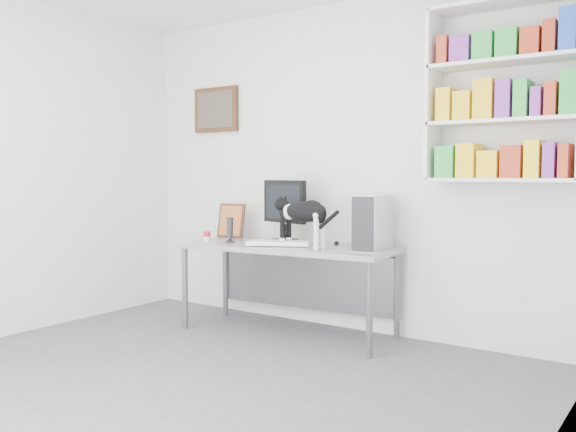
{
  "coord_description": "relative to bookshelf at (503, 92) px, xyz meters",
  "views": [
    {
      "loc": [
        2.58,
        -2.43,
        1.29
      ],
      "look_at": [
        -0.16,
        1.53,
        0.96
      ],
      "focal_mm": 38.0,
      "sensor_mm": 36.0,
      "label": 1
    }
  ],
  "objects": [
    {
      "name": "room",
      "position": [
        -1.4,
        -1.85,
        -0.5
      ],
      "size": [
        4.01,
        4.01,
        2.7
      ],
      "color": "#5C5D62",
      "rests_on": "ground"
    },
    {
      "name": "bookshelf",
      "position": [
        0.0,
        0.0,
        0.0
      ],
      "size": [
        1.03,
        0.28,
        1.24
      ],
      "primitive_type": "cube",
      "color": "white",
      "rests_on": "room"
    },
    {
      "name": "wall_art",
      "position": [
        -2.7,
        0.12,
        0.05
      ],
      "size": [
        0.52,
        0.04,
        0.42
      ],
      "primitive_type": "cube",
      "color": "#4F2F19",
      "rests_on": "room"
    },
    {
      "name": "desk",
      "position": [
        -1.58,
        -0.29,
        -1.49
      ],
      "size": [
        1.79,
        0.83,
        0.72
      ],
      "primitive_type": "cube",
      "rotation": [
        0.0,
        0.0,
        0.09
      ],
      "color": "gray",
      "rests_on": "room"
    },
    {
      "name": "monitor",
      "position": [
        -1.73,
        -0.12,
        -0.86
      ],
      "size": [
        0.54,
        0.35,
        0.53
      ],
      "primitive_type": "cube",
      "rotation": [
        0.0,
        0.0,
        -0.25
      ],
      "color": "black",
      "rests_on": "desk"
    },
    {
      "name": "keyboard",
      "position": [
        -1.62,
        -0.37,
        -1.11
      ],
      "size": [
        0.53,
        0.39,
        0.04
      ],
      "primitive_type": "cube",
      "rotation": [
        0.0,
        0.0,
        0.45
      ],
      "color": "silver",
      "rests_on": "desk"
    },
    {
      "name": "pc_tower",
      "position": [
        -0.89,
        -0.17,
        -0.92
      ],
      "size": [
        0.22,
        0.43,
        0.41
      ],
      "primitive_type": "cube",
      "rotation": [
        0.0,
        0.0,
        0.1
      ],
      "color": "silver",
      "rests_on": "desk"
    },
    {
      "name": "speaker",
      "position": [
        -2.08,
        -0.42,
        -1.02
      ],
      "size": [
        0.13,
        0.13,
        0.22
      ],
      "primitive_type": "cylinder",
      "rotation": [
        0.0,
        0.0,
        0.43
      ],
      "color": "black",
      "rests_on": "desk"
    },
    {
      "name": "leaning_print",
      "position": [
        -2.32,
        -0.11,
        -0.97
      ],
      "size": [
        0.27,
        0.14,
        0.32
      ],
      "primitive_type": "cube",
      "rotation": [
        0.0,
        0.0,
        0.16
      ],
      "color": "#4F2F19",
      "rests_on": "desk"
    },
    {
      "name": "soup_can",
      "position": [
        -2.26,
        -0.5,
        -1.08
      ],
      "size": [
        0.08,
        0.08,
        0.09
      ],
      "primitive_type": "cylinder",
      "rotation": [
        0.0,
        0.0,
        0.49
      ],
      "color": "red",
      "rests_on": "desk"
    },
    {
      "name": "cat",
      "position": [
        -1.38,
        -0.37,
        -0.94
      ],
      "size": [
        0.63,
        0.29,
        0.38
      ],
      "primitive_type": null,
      "rotation": [
        0.0,
        0.0,
        -0.22
      ],
      "color": "black",
      "rests_on": "desk"
    }
  ]
}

